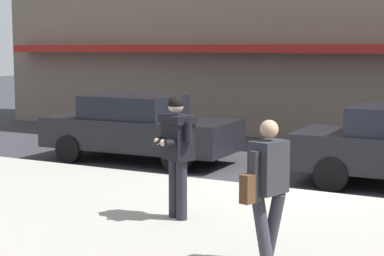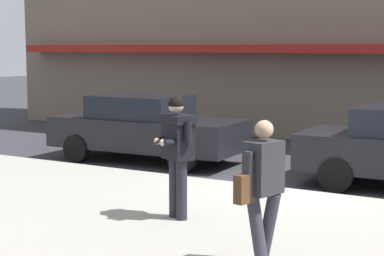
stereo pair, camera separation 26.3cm
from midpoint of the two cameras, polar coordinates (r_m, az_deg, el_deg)
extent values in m
plane|color=#333338|center=(11.81, 8.67, -5.81)|extent=(80.00, 80.00, 0.00)
cube|color=#A8A399|center=(8.87, 8.54, -9.72)|extent=(32.00, 5.30, 0.14)
cube|color=silver|center=(11.57, 13.45, -6.18)|extent=(28.00, 0.12, 0.01)
cube|color=black|center=(14.89, -5.11, -0.44)|extent=(4.56, 1.98, 0.70)
cube|color=black|center=(14.91, -5.72, 1.92)|extent=(2.13, 1.71, 0.52)
cylinder|color=black|center=(15.03, 1.16, -1.69)|extent=(0.65, 0.24, 0.64)
cylinder|color=black|center=(13.52, -1.92, -2.69)|extent=(0.65, 0.24, 0.64)
cylinder|color=black|center=(16.40, -7.70, -1.01)|extent=(0.65, 0.24, 0.64)
cylinder|color=black|center=(15.02, -11.35, -1.84)|extent=(0.65, 0.24, 0.64)
cylinder|color=black|center=(13.70, 13.48, -2.76)|extent=(0.65, 0.24, 0.64)
cylinder|color=black|center=(12.07, 11.66, -4.04)|extent=(0.65, 0.24, 0.64)
cylinder|color=#23232B|center=(9.34, -1.74, -5.54)|extent=(0.16, 0.16, 0.88)
cylinder|color=#23232B|center=(9.51, -2.40, -5.32)|extent=(0.16, 0.16, 0.88)
cube|color=black|center=(9.29, -2.09, -0.85)|extent=(0.55, 0.47, 0.64)
cube|color=black|center=(9.26, -2.10, 0.81)|extent=(0.62, 0.54, 0.12)
cylinder|color=black|center=(9.05, -1.17, -0.36)|extent=(0.11, 0.11, 0.30)
cylinder|color=black|center=(9.09, -2.43, -1.29)|extent=(0.22, 0.31, 0.10)
sphere|color=beige|center=(9.07, -3.41, -1.31)|extent=(0.10, 0.10, 0.10)
cylinder|color=black|center=(9.50, -2.98, -0.01)|extent=(0.11, 0.11, 0.30)
cylinder|color=black|center=(9.34, -3.41, -1.07)|extent=(0.22, 0.31, 0.10)
sphere|color=beige|center=(9.21, -3.94, -1.19)|extent=(0.10, 0.10, 0.10)
cube|color=black|center=(9.12, -3.89, -1.27)|extent=(0.13, 0.16, 0.07)
sphere|color=beige|center=(9.22, -2.26, 1.97)|extent=(0.22, 0.22, 0.22)
sphere|color=black|center=(9.22, -2.26, 2.15)|extent=(0.23, 0.23, 0.23)
cylinder|color=#33333D|center=(7.49, 6.15, -8.87)|extent=(0.35, 0.23, 0.87)
cylinder|color=#33333D|center=(7.36, 5.28, -9.17)|extent=(0.35, 0.23, 0.87)
cube|color=#2D2D33|center=(7.25, 5.79, -3.47)|extent=(0.38, 0.48, 0.60)
cylinder|color=#2D2D33|center=(7.46, 6.98, -3.81)|extent=(0.10, 0.10, 0.58)
cylinder|color=#2D2D33|center=(7.08, 4.52, -4.39)|extent=(0.10, 0.10, 0.58)
sphere|color=tan|center=(7.19, 5.83, -0.10)|extent=(0.21, 0.21, 0.21)
cube|color=brown|center=(7.08, 4.13, -5.38)|extent=(0.18, 0.26, 0.32)
camera|label=1|loc=(0.13, -90.82, -0.10)|focal=60.00mm
camera|label=2|loc=(0.13, 89.18, 0.10)|focal=60.00mm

